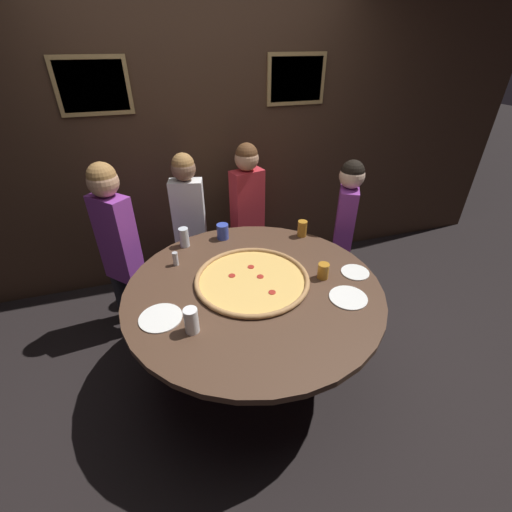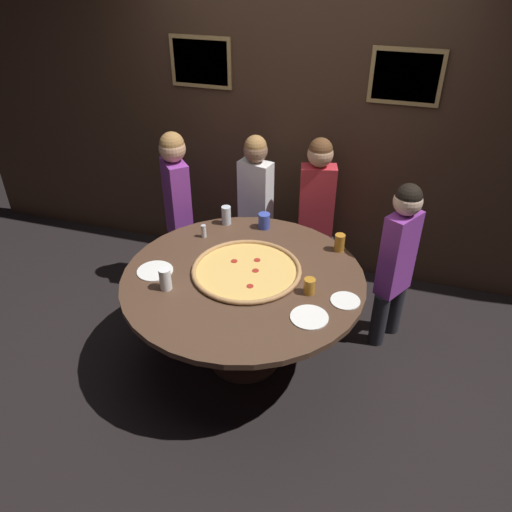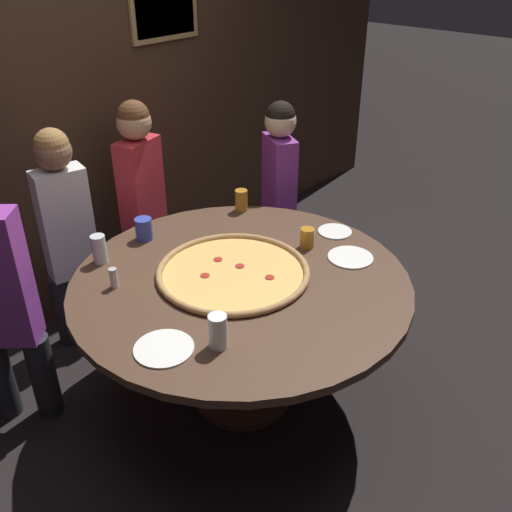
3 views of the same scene
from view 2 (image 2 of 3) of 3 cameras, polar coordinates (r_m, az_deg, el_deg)
name	(u,v)px [view 2 (image 2 of 3)]	position (r m, az deg, el deg)	size (l,w,h in m)	color
ground_plane	(245,357)	(3.76, -1.31, -11.51)	(24.00, 24.00, 0.00)	black
back_wall	(297,125)	(4.23, 4.67, 14.75)	(6.40, 0.08, 2.60)	#3D281C
dining_table	(243,292)	(3.35, -1.44, -4.08)	(1.60, 1.60, 0.74)	#4C3323
giant_pizza	(247,270)	(3.31, -1.09, -1.62)	(0.73, 0.73, 0.03)	#EAB75B
drink_cup_front_edge	(226,215)	(3.83, -3.41, 4.67)	(0.07, 0.07, 0.14)	silver
drink_cup_near_right	(264,221)	(3.78, 0.94, 4.03)	(0.09, 0.09, 0.12)	#384CB7
drink_cup_centre_back	(309,286)	(3.12, 6.12, -3.45)	(0.07, 0.07, 0.10)	#BC7A23
drink_cup_far_left	(340,243)	(3.55, 9.53, 1.52)	(0.07, 0.07, 0.13)	#BC7A23
drink_cup_by_shaker	(165,279)	(3.17, -10.32, -2.61)	(0.08, 0.08, 0.15)	white
white_plate_near_front	(309,317)	(2.96, 6.11, -6.97)	(0.23, 0.23, 0.01)	white
white_plate_left_side	(345,301)	(3.11, 10.17, -5.06)	(0.18, 0.18, 0.01)	white
white_plate_right_side	(155,271)	(3.38, -11.47, -1.68)	(0.24, 0.24, 0.01)	white
condiment_shaker	(204,231)	(3.68, -6.00, 2.85)	(0.04, 0.04, 0.10)	silver
diner_centre_back	(397,257)	(3.62, 15.87, -0.11)	(0.26, 0.34, 1.29)	#232328
diner_far_right	(178,203)	(4.11, -8.96, 5.96)	(0.32, 0.34, 1.38)	#232328
diner_side_left	(256,200)	(4.21, -0.05, 6.41)	(0.34, 0.20, 1.30)	#232328
diner_far_left	(316,207)	(4.09, 6.92, 5.61)	(0.35, 0.21, 1.34)	#232328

